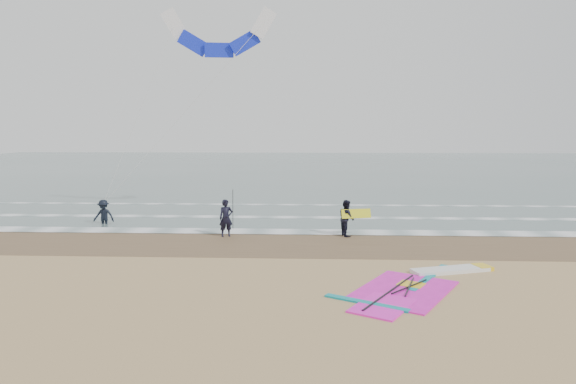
{
  "coord_description": "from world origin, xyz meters",
  "views": [
    {
      "loc": [
        -0.78,
        -14.25,
        4.54
      ],
      "look_at": [
        -1.66,
        5.0,
        2.2
      ],
      "focal_mm": 32.0,
      "sensor_mm": 36.0,
      "label": 1
    }
  ],
  "objects_px": {
    "windsurf_rig": "(419,285)",
    "person_standing": "(226,218)",
    "person_wading": "(103,209)",
    "surf_kite": "(218,37)",
    "person_walking": "(346,218)"
  },
  "relations": [
    {
      "from": "person_standing",
      "to": "person_wading",
      "type": "relative_size",
      "value": 1.03
    },
    {
      "from": "windsurf_rig",
      "to": "surf_kite",
      "type": "height_order",
      "value": "surf_kite"
    },
    {
      "from": "windsurf_rig",
      "to": "person_wading",
      "type": "bearing_deg",
      "value": 144.99
    },
    {
      "from": "surf_kite",
      "to": "person_walking",
      "type": "bearing_deg",
      "value": -40.7
    },
    {
      "from": "person_walking",
      "to": "person_wading",
      "type": "xyz_separation_m",
      "value": [
        -11.51,
        2.17,
        -0.0
      ]
    },
    {
      "from": "person_wading",
      "to": "person_walking",
      "type": "bearing_deg",
      "value": -8.92
    },
    {
      "from": "windsurf_rig",
      "to": "person_standing",
      "type": "height_order",
      "value": "person_standing"
    },
    {
      "from": "person_standing",
      "to": "person_walking",
      "type": "bearing_deg",
      "value": -16.14
    },
    {
      "from": "windsurf_rig",
      "to": "surf_kite",
      "type": "distance_m",
      "value": 17.57
    },
    {
      "from": "person_walking",
      "to": "person_wading",
      "type": "height_order",
      "value": "person_walking"
    },
    {
      "from": "windsurf_rig",
      "to": "person_walking",
      "type": "height_order",
      "value": "person_walking"
    },
    {
      "from": "windsurf_rig",
      "to": "person_walking",
      "type": "distance_m",
      "value": 7.28
    },
    {
      "from": "person_standing",
      "to": "person_walking",
      "type": "distance_m",
      "value": 5.16
    },
    {
      "from": "person_wading",
      "to": "surf_kite",
      "type": "height_order",
      "value": "surf_kite"
    },
    {
      "from": "person_wading",
      "to": "windsurf_rig",
      "type": "bearing_deg",
      "value": -33.25
    }
  ]
}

